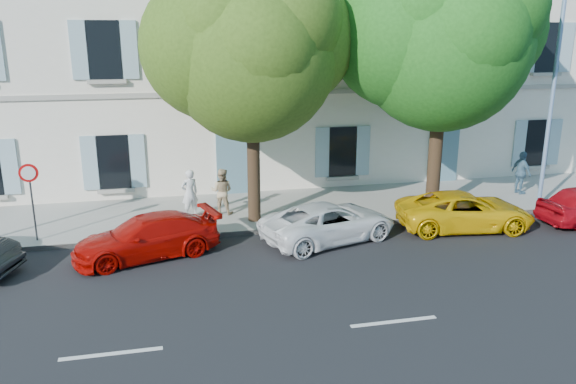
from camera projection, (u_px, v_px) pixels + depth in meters
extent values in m
plane|color=black|center=(339.00, 255.00, 16.16)|extent=(90.00, 90.00, 0.00)
cube|color=#A09E96|center=(302.00, 208.00, 20.32)|extent=(36.00, 4.50, 0.15)
cube|color=#9E998E|center=(318.00, 227.00, 18.28)|extent=(36.00, 0.16, 0.16)
cube|color=white|center=(271.00, 37.00, 24.12)|extent=(28.00, 7.00, 12.00)
imported|color=#AE0A04|center=(147.00, 237.00, 15.88)|extent=(4.41, 2.75, 1.19)
imported|color=white|center=(329.00, 222.00, 17.15)|extent=(4.67, 3.18, 1.19)
imported|color=#EAB309|center=(465.00, 211.00, 18.19)|extent=(4.57, 2.53, 1.21)
cylinder|color=#3A2819|center=(254.00, 172.00, 18.28)|extent=(0.42, 0.42, 3.32)
ellipsoid|color=#4A701C|center=(252.00, 56.00, 17.29)|extent=(5.32, 5.32, 5.85)
cylinder|color=#3A2819|center=(435.00, 161.00, 19.39)|extent=(0.47, 0.47, 3.52)
ellipsoid|color=#287B1F|center=(443.00, 44.00, 18.33)|extent=(5.72, 5.72, 6.29)
cylinder|color=#383A3D|center=(33.00, 208.00, 16.63)|extent=(0.05, 0.05, 2.00)
cylinder|color=red|center=(28.00, 173.00, 16.31)|extent=(0.55, 0.10, 0.55)
cylinder|color=#7293BF|center=(552.00, 102.00, 19.41)|extent=(0.15, 0.15, 7.42)
imported|color=silver|center=(190.00, 193.00, 18.86)|extent=(0.70, 0.58, 1.64)
imported|color=tan|center=(222.00, 191.00, 19.21)|extent=(0.94, 0.85, 1.58)
imported|color=slate|center=(521.00, 173.00, 21.62)|extent=(0.52, 1.02, 1.66)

